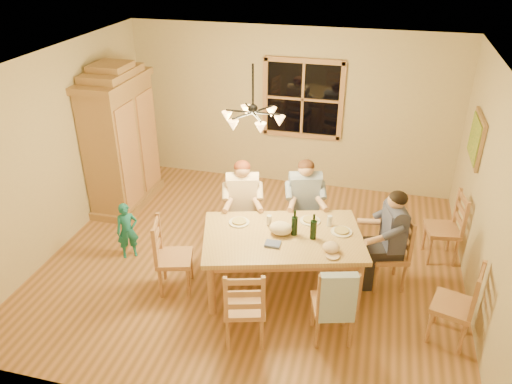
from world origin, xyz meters
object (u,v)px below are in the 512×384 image
(chair_spare_back, at_px, (441,239))
(chair_near_right, at_px, (332,315))
(chair_end_right, at_px, (387,264))
(chair_end_left, at_px, (176,268))
(wine_bottle_a, at_px, (295,223))
(dining_table, at_px, (283,242))
(chair_far_left, at_px, (243,228))
(adult_slate_man, at_px, (393,228))
(armoire, at_px, (122,143))
(adult_plaid_man, at_px, (305,194))
(child, at_px, (127,231))
(chair_spare_front, at_px, (450,316))
(chair_near_left, at_px, (245,317))
(wine_bottle_b, at_px, (314,227))
(chair_far_right, at_px, (303,227))
(chandelier, at_px, (253,117))
(adult_woman, at_px, (243,195))

(chair_spare_back, bearing_deg, chair_near_right, 137.25)
(chair_near_right, bearing_deg, chair_end_right, 46.74)
(chair_end_left, height_order, wine_bottle_a, wine_bottle_a)
(dining_table, distance_m, chair_end_left, 1.38)
(chair_far_left, height_order, adult_slate_man, adult_slate_man)
(armoire, relative_size, dining_table, 1.06)
(dining_table, height_order, adult_slate_man, adult_slate_man)
(adult_plaid_man, distance_m, child, 2.47)
(wine_bottle_a, relative_size, chair_spare_front, 0.33)
(chair_near_left, relative_size, chair_end_right, 1.00)
(adult_slate_man, bearing_deg, adult_plaid_man, 46.64)
(adult_plaid_man, height_order, chair_spare_front, adult_plaid_man)
(chair_near_right, height_order, adult_slate_man, adult_slate_man)
(chair_far_left, relative_size, wine_bottle_b, 3.00)
(chair_far_left, relative_size, chair_near_right, 1.00)
(chair_far_right, distance_m, chair_end_right, 1.31)
(chair_near_right, height_order, chair_spare_front, same)
(chair_far_left, bearing_deg, armoire, -35.94)
(chair_end_right, bearing_deg, chair_spare_back, -58.45)
(chair_near_right, bearing_deg, dining_table, 117.90)
(adult_plaid_man, bearing_deg, wine_bottle_a, 75.23)
(chair_far_right, xyz_separation_m, chair_spare_back, (1.86, 0.16, 0.00))
(chair_near_left, bearing_deg, chair_far_left, 90.00)
(chair_near_right, distance_m, chair_end_right, 1.24)
(chair_far_left, height_order, chair_far_right, same)
(chair_end_right, bearing_deg, wine_bottle_b, 94.39)
(chandelier, bearing_deg, dining_table, -41.67)
(chair_spare_front, bearing_deg, chair_near_right, 119.24)
(adult_plaid_man, relative_size, adult_slate_man, 1.00)
(chair_near_left, bearing_deg, chair_end_right, 26.57)
(chair_near_left, height_order, adult_slate_man, adult_slate_man)
(chandelier, xyz_separation_m, chair_far_left, (-0.23, 0.31, -1.77))
(chair_end_right, height_order, wine_bottle_b, wine_bottle_b)
(armoire, xyz_separation_m, adult_plaid_man, (3.01, -0.55, -0.22))
(chair_far_right, bearing_deg, child, 4.18)
(dining_table, distance_m, adult_slate_man, 1.34)
(chair_spare_front, bearing_deg, chair_spare_back, 15.87)
(wine_bottle_b, bearing_deg, adult_plaid_man, 105.14)
(dining_table, bearing_deg, wine_bottle_a, 23.75)
(chair_near_right, xyz_separation_m, adult_woman, (-1.42, 1.47, 0.54))
(chair_near_left, xyz_separation_m, wine_bottle_a, (0.34, 1.06, 0.62))
(chair_end_left, height_order, adult_plaid_man, adult_plaid_man)
(chair_far_left, bearing_deg, adult_slate_man, 153.43)
(chair_far_right, relative_size, adult_plaid_man, 1.13)
(dining_table, relative_size, chair_end_right, 2.18)
(adult_woman, bearing_deg, chair_near_left, 90.00)
(chair_end_right, height_order, chair_spare_back, same)
(chair_far_right, xyz_separation_m, adult_slate_man, (1.17, -0.60, 0.54))
(child, bearing_deg, adult_plaid_man, -15.74)
(chair_spare_back, bearing_deg, chair_end_left, 106.09)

